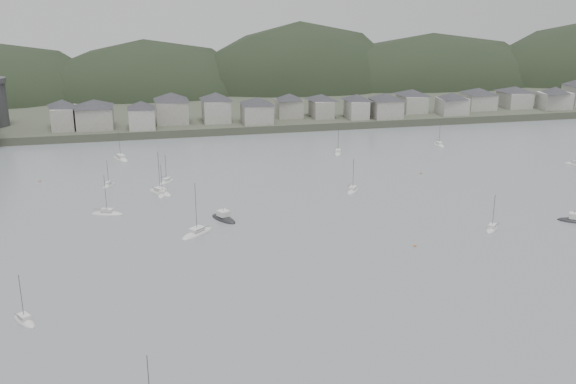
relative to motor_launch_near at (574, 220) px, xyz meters
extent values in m
plane|color=slate|center=(-68.91, -53.88, -0.29)|extent=(900.00, 900.00, 0.00)
cube|color=#383D2D|center=(-68.91, 241.12, 1.21)|extent=(900.00, 250.00, 3.00)
ellipsoid|color=black|center=(-101.21, 218.99, -10.26)|extent=(132.08, 90.41, 79.74)
ellipsoid|color=black|center=(-18.26, 219.06, -12.97)|extent=(133.88, 88.37, 101.41)
ellipsoid|color=black|center=(57.04, 214.03, -10.61)|extent=(165.81, 81.78, 82.55)
cube|color=gray|center=(-133.91, 128.08, 7.00)|extent=(8.34, 12.91, 8.59)
pyramid|color=#26262B|center=(-133.91, 128.08, 12.80)|extent=(15.78, 15.78, 3.01)
cube|color=gray|center=(-122.23, 127.45, 6.89)|extent=(13.68, 13.35, 8.36)
pyramid|color=#26262B|center=(-122.23, 127.45, 12.53)|extent=(20.07, 20.07, 2.93)
cube|color=gray|center=(-104.49, 122.14, 6.75)|extent=(9.78, 10.20, 8.08)
pyramid|color=#26262B|center=(-104.49, 122.14, 12.20)|extent=(14.83, 14.83, 2.83)
cube|color=gray|center=(-92.42, 131.77, 7.25)|extent=(12.59, 13.33, 9.09)
pyramid|color=#26262B|center=(-92.42, 131.77, 13.39)|extent=(19.24, 19.24, 3.18)
cube|color=gray|center=(-74.66, 130.22, 7.14)|extent=(10.74, 12.17, 8.87)
pyramid|color=#26262B|center=(-74.66, 130.22, 13.13)|extent=(17.01, 17.01, 3.10)
cube|color=gray|center=(-58.99, 123.65, 6.55)|extent=(11.63, 12.09, 7.69)
pyramid|color=#26262B|center=(-58.99, 123.65, 11.74)|extent=(17.61, 17.61, 2.69)
cube|color=gray|center=(-43.66, 132.32, 6.43)|extent=(10.37, 9.35, 7.44)
pyramid|color=#26262B|center=(-43.66, 132.32, 11.45)|extent=(14.65, 14.65, 2.60)
cube|color=gray|center=(-30.28, 129.92, 6.32)|extent=(8.24, 12.20, 7.22)
pyramid|color=#26262B|center=(-30.28, 129.92, 11.19)|extent=(15.17, 15.17, 2.53)
cube|color=gray|center=(-16.41, 124.67, 6.44)|extent=(8.06, 10.91, 7.46)
pyramid|color=#26262B|center=(-16.41, 124.67, 11.47)|extent=(14.08, 14.08, 2.61)
cube|color=gray|center=(-4.10, 123.18, 6.54)|extent=(11.73, 11.78, 7.66)
pyramid|color=#26262B|center=(-4.10, 123.18, 11.71)|extent=(17.46, 17.46, 2.68)
cube|color=gray|center=(11.72, 133.03, 6.37)|extent=(10.19, 13.02, 7.33)
pyramid|color=#26262B|center=(11.72, 133.03, 11.32)|extent=(17.23, 17.23, 2.57)
cube|color=gray|center=(26.64, 124.19, 6.15)|extent=(11.70, 9.81, 6.88)
pyramid|color=#26262B|center=(26.64, 124.19, 10.79)|extent=(15.97, 15.97, 2.41)
cube|color=gray|center=(43.49, 133.03, 6.21)|extent=(12.83, 12.48, 7.00)
pyramid|color=#26262B|center=(43.49, 133.03, 10.93)|extent=(18.79, 18.79, 2.45)
cube|color=gray|center=(61.82, 133.55, 6.19)|extent=(11.07, 13.50, 6.97)
pyramid|color=#26262B|center=(61.82, 133.55, 10.90)|extent=(18.25, 18.25, 2.44)
cube|color=gray|center=(77.11, 125.85, 6.38)|extent=(13.75, 9.12, 7.34)
pyramid|color=#26262B|center=(77.11, 125.85, 11.33)|extent=(16.97, 16.97, 2.57)
ellipsoid|color=silver|center=(-126.97, -24.54, -0.24)|extent=(5.64, 7.17, 1.41)
cube|color=silver|center=(-126.97, -24.54, 0.76)|extent=(2.62, 2.91, 0.70)
cylinder|color=#3F3F42|center=(-126.97, -24.54, 4.31)|extent=(0.12, 0.12, 8.80)
cylinder|color=#3F3F42|center=(-127.64, -25.61, 1.31)|extent=(1.76, 2.74, 0.10)
ellipsoid|color=silver|center=(-22.89, -0.73, -0.24)|extent=(6.36, 6.55, 1.38)
cube|color=silver|center=(-22.89, -0.73, 0.75)|extent=(2.77, 2.81, 0.70)
cylinder|color=#3F3F42|center=(-22.89, -0.73, 4.23)|extent=(0.12, 0.12, 8.65)
cylinder|color=#3F3F42|center=(-22.04, -1.63, 1.30)|extent=(2.21, 2.33, 0.10)
ellipsoid|color=silver|center=(1.91, 82.99, -0.24)|extent=(2.61, 7.32, 1.45)
cube|color=silver|center=(1.91, 82.99, 0.78)|extent=(1.69, 2.59, 0.70)
cylinder|color=#3F3F42|center=(1.91, 82.99, 4.43)|extent=(0.12, 0.12, 9.04)
cylinder|color=#3F3F42|center=(1.96, 84.29, 1.33)|extent=(0.23, 3.26, 0.10)
ellipsoid|color=silver|center=(-114.76, 30.92, -0.24)|extent=(8.82, 4.95, 1.68)
cube|color=silver|center=(-114.76, 30.92, 0.90)|extent=(3.34, 2.60, 0.70)
cylinder|color=#3F3F42|center=(-114.76, 30.92, 5.16)|extent=(0.12, 0.12, 10.50)
cylinder|color=#3F3F42|center=(-116.21, 30.49, 1.45)|extent=(3.66, 1.16, 0.10)
ellipsoid|color=silver|center=(-93.28, 11.66, -0.24)|extent=(9.60, 9.18, 2.01)
cube|color=silver|center=(-93.28, 11.66, 1.06)|extent=(4.10, 4.02, 0.70)
cylinder|color=#3F3F42|center=(-93.28, 11.66, 6.20)|extent=(0.12, 0.12, 12.59)
cylinder|color=#3F3F42|center=(-91.94, 10.44, 1.61)|extent=(3.41, 3.14, 0.10)
ellipsoid|color=silver|center=(-98.40, 56.93, -0.24)|extent=(5.75, 6.43, 1.31)
cube|color=silver|center=(-98.40, 56.93, 0.71)|extent=(2.57, 2.70, 0.70)
cylinder|color=#3F3F42|center=(-98.40, 56.93, 4.01)|extent=(0.12, 0.12, 8.21)
cylinder|color=#3F3F42|center=(-99.14, 57.86, 1.26)|extent=(1.93, 2.36, 0.10)
ellipsoid|color=silver|center=(-100.11, 44.64, -0.24)|extent=(3.67, 7.25, 1.39)
cube|color=silver|center=(-100.11, 44.64, 0.75)|extent=(2.01, 2.70, 0.70)
cylinder|color=#3F3F42|center=(-100.11, 44.64, 4.24)|extent=(0.12, 0.12, 8.67)
cylinder|color=#3F3F42|center=(-100.38, 45.86, 1.30)|extent=(0.77, 3.07, 0.10)
ellipsoid|color=silver|center=(-37.93, 79.52, -0.24)|extent=(4.94, 8.01, 1.53)
cube|color=silver|center=(-37.93, 79.52, 0.82)|extent=(2.50, 3.09, 0.70)
cylinder|color=#3F3F42|center=(-37.93, 79.52, 4.68)|extent=(0.12, 0.12, 9.55)
cylinder|color=#3F3F42|center=(-38.41, 80.81, 1.37)|extent=(1.28, 3.26, 0.10)
ellipsoid|color=silver|center=(34.12, 47.81, -0.24)|extent=(6.05, 6.88, 1.40)
cube|color=silver|center=(34.12, 47.81, 0.76)|extent=(2.71, 2.87, 0.70)
cylinder|color=#3F3F42|center=(33.35, 46.82, 1.31)|extent=(2.01, 2.54, 0.10)
ellipsoid|color=silver|center=(-112.35, 87.69, -0.24)|extent=(6.90, 10.08, 1.94)
cube|color=silver|center=(-112.35, 87.69, 1.03)|extent=(3.36, 3.97, 0.70)
cylinder|color=#3F3F42|center=(-112.35, 87.69, 5.96)|extent=(0.12, 0.12, 12.10)
cylinder|color=#3F3F42|center=(-113.09, 86.11, 1.58)|extent=(1.93, 3.99, 0.10)
ellipsoid|color=silver|center=(-100.67, 46.25, -0.24)|extent=(7.95, 9.66, 1.92)
cube|color=silver|center=(-100.67, 46.25, 1.02)|extent=(3.64, 3.96, 0.70)
cylinder|color=#3F3F42|center=(-100.67, 46.25, 5.91)|extent=(0.12, 0.12, 12.00)
cylinder|color=#3F3F42|center=(-101.64, 44.82, 1.57)|extent=(2.52, 3.62, 0.10)
ellipsoid|color=silver|center=(-115.24, 56.92, -0.24)|extent=(4.51, 6.43, 1.24)
cube|color=silver|center=(-115.24, 56.92, 0.68)|extent=(2.18, 2.55, 0.70)
cylinder|color=#3F3F42|center=(-115.24, 56.92, 3.78)|extent=(0.12, 0.12, 7.74)
cylinder|color=#3F3F42|center=(-114.74, 55.91, 1.23)|extent=(1.32, 2.55, 0.10)
ellipsoid|color=silver|center=(-46.46, 36.20, -0.24)|extent=(6.30, 7.60, 1.51)
cube|color=silver|center=(-46.46, 36.20, 0.81)|extent=(2.88, 3.13, 0.70)
cylinder|color=#3F3F42|center=(-46.46, 36.20, 4.64)|extent=(0.12, 0.12, 9.46)
cylinder|color=#3F3F42|center=(-47.23, 37.32, 1.36)|extent=(2.02, 2.86, 0.10)
ellipsoid|color=black|center=(0.00, 0.00, -0.24)|extent=(7.94, 6.62, 1.70)
cube|color=silver|center=(0.00, 0.00, 1.26)|extent=(3.13, 3.08, 1.40)
cylinder|color=#3F3F42|center=(0.00, 0.00, 2.16)|extent=(0.10, 0.10, 1.20)
ellipsoid|color=black|center=(-85.77, 20.56, -0.24)|extent=(7.20, 9.49, 1.99)
cube|color=silver|center=(-85.77, 20.56, 1.40)|extent=(3.52, 3.59, 1.40)
cylinder|color=#3F3F42|center=(-85.77, 20.56, 2.30)|extent=(0.10, 0.10, 1.20)
sphere|color=#BD763F|center=(-45.40, -6.69, -0.14)|extent=(0.70, 0.70, 0.70)
sphere|color=#BD763F|center=(-135.80, 66.18, -0.14)|extent=(0.70, 0.70, 0.70)
sphere|color=#BD763F|center=(-19.73, 49.26, -0.14)|extent=(0.70, 0.70, 0.70)
camera|label=1|loc=(-104.13, -137.14, 57.16)|focal=41.33mm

